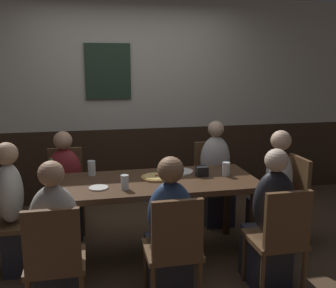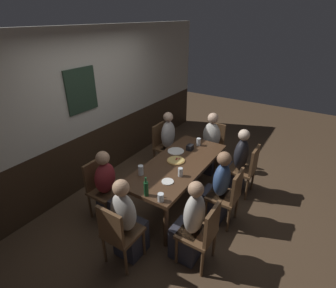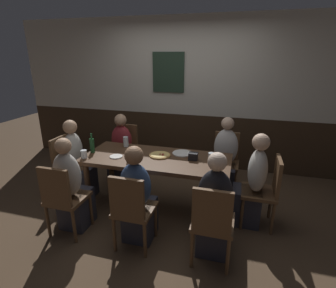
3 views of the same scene
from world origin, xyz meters
TOP-DOWN VIEW (x-y plane):
  - ground_plane at (0.00, 0.00)m, footprint 12.00×12.00m
  - wall_back at (-0.00, 1.65)m, footprint 6.40×0.13m
  - dining_table at (0.00, 0.00)m, footprint 1.87×0.80m
  - chair_right_far at (0.82, 0.82)m, footprint 0.40×0.40m
  - chair_left_near at (-0.82, -0.82)m, footprint 0.40×0.40m
  - chair_left_far at (-0.82, 0.82)m, footprint 0.40×0.40m
  - chair_head_west at (-1.35, 0.00)m, footprint 0.40×0.40m
  - chair_head_east at (1.35, 0.00)m, footprint 0.40×0.40m
  - chair_right_near at (0.82, -0.82)m, footprint 0.40×0.40m
  - chair_mid_near at (0.00, -0.82)m, footprint 0.40×0.40m
  - person_right_far at (0.82, 0.65)m, footprint 0.34×0.37m
  - person_left_near at (-0.82, -0.65)m, footprint 0.34×0.37m
  - person_left_far at (-0.82, 0.65)m, footprint 0.34×0.37m
  - person_head_west at (-1.19, 0.00)m, footprint 0.37×0.34m
  - person_head_east at (1.19, 0.00)m, footprint 0.37×0.34m
  - person_right_near at (0.82, -0.65)m, footprint 0.34×0.37m
  - person_mid_near at (0.00, -0.65)m, footprint 0.34×0.37m
  - pizza at (0.03, 0.06)m, footprint 0.27×0.27m
  - beer_glass_tall at (-0.55, 0.28)m, footprint 0.07×0.07m
  - tumbler_short at (-0.87, -0.27)m, footprint 0.08×0.08m
  - highball_clear at (-0.28, -0.20)m, footprint 0.07×0.07m
  - tumbler_water at (0.69, 0.01)m, footprint 0.07×0.07m
  - beer_bottle_green at (-0.88, -0.06)m, footprint 0.06×0.06m
  - plate_white_large at (0.29, 0.21)m, footprint 0.27×0.27m
  - plate_white_small at (-0.50, -0.13)m, footprint 0.16×0.16m
  - condiment_caddy at (0.47, 0.05)m, footprint 0.11×0.09m

SIDE VIEW (x-z plane):
  - ground_plane at x=0.00m, z-range 0.00..0.00m
  - person_left_far at x=-0.82m, z-range -0.09..1.01m
  - person_mid_near at x=0.00m, z-range -0.09..1.04m
  - person_left_near at x=-0.82m, z-range -0.09..1.05m
  - person_right_near at x=0.82m, z-range -0.09..1.05m
  - person_head_west at x=-1.19m, z-range -0.09..1.05m
  - person_right_far at x=0.82m, z-range -0.09..1.06m
  - person_head_east at x=1.19m, z-range -0.09..1.06m
  - chair_right_far at x=0.82m, z-range 0.06..0.94m
  - chair_left_near at x=-0.82m, z-range 0.06..0.94m
  - chair_left_far at x=-0.82m, z-range 0.06..0.94m
  - chair_head_west at x=-1.35m, z-range 0.06..0.94m
  - chair_head_east at x=1.35m, z-range 0.06..0.94m
  - chair_right_near at x=0.82m, z-range 0.06..0.94m
  - chair_mid_near at x=0.00m, z-range 0.06..0.94m
  - dining_table at x=0.00m, z-range 0.29..1.03m
  - plate_white_large at x=0.29m, z-range 0.74..0.75m
  - plate_white_small at x=-0.50m, z-range 0.74..0.75m
  - pizza at x=0.03m, z-range 0.74..0.77m
  - condiment_caddy at x=0.47m, z-range 0.74..0.83m
  - tumbler_short at x=-0.87m, z-range 0.73..0.84m
  - highball_clear at x=-0.28m, z-range 0.73..0.86m
  - tumbler_water at x=0.69m, z-range 0.73..0.86m
  - beer_glass_tall at x=-0.55m, z-range 0.73..0.87m
  - beer_bottle_green at x=-0.88m, z-range 0.71..0.97m
  - wall_back at x=0.00m, z-range 0.00..2.60m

